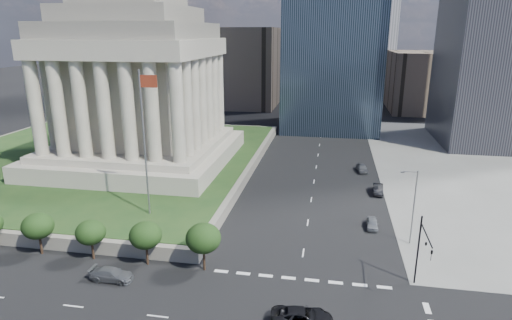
% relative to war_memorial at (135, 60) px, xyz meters
% --- Properties ---
extents(ground, '(500.00, 500.00, 0.00)m').
position_rel_war_memorial_xyz_m(ground, '(34.00, 52.00, -21.40)').
color(ground, black).
rests_on(ground, ground).
extents(plaza_terrace, '(66.00, 70.00, 1.80)m').
position_rel_war_memorial_xyz_m(plaza_terrace, '(-11.00, 2.00, -20.50)').
color(plaza_terrace, slate).
rests_on(plaza_terrace, ground).
extents(plaza_lawn, '(64.00, 68.00, 0.10)m').
position_rel_war_memorial_xyz_m(plaza_lawn, '(-11.00, 2.00, -19.55)').
color(plaza_lawn, '#1C3917').
rests_on(plaza_lawn, plaza_terrace).
extents(war_memorial, '(34.00, 34.00, 39.00)m').
position_rel_war_memorial_xyz_m(war_memorial, '(0.00, 0.00, 0.00)').
color(war_memorial, gray).
rests_on(war_memorial, plaza_lawn).
extents(flagpole, '(2.52, 0.24, 20.00)m').
position_rel_war_memorial_xyz_m(flagpole, '(12.17, -24.00, -8.29)').
color(flagpole, slate).
rests_on(flagpole, plaza_lawn).
extents(tree_row, '(53.00, 4.00, 6.00)m').
position_rel_war_memorial_xyz_m(tree_row, '(-1.50, -34.00, -18.40)').
color(tree_row, black).
rests_on(tree_row, ground).
extents(midrise_glass, '(26.00, 26.00, 60.00)m').
position_rel_war_memorial_xyz_m(midrise_glass, '(36.00, 47.00, 8.60)').
color(midrise_glass, black).
rests_on(midrise_glass, ground).
extents(building_filler_ne, '(20.00, 30.00, 20.00)m').
position_rel_war_memorial_xyz_m(building_filler_ne, '(66.00, 82.00, -11.40)').
color(building_filler_ne, brown).
rests_on(building_filler_ne, ground).
extents(building_filler_nw, '(24.00, 30.00, 28.00)m').
position_rel_war_memorial_xyz_m(building_filler_nw, '(4.00, 82.00, -7.40)').
color(building_filler_nw, brown).
rests_on(building_filler_nw, ground).
extents(traffic_signal_ne, '(0.30, 5.74, 8.00)m').
position_rel_war_memorial_xyz_m(traffic_signal_ne, '(46.50, -34.30, -16.15)').
color(traffic_signal_ne, black).
rests_on(traffic_signal_ne, ground).
extents(street_lamp_north, '(2.13, 0.22, 10.00)m').
position_rel_war_memorial_xyz_m(street_lamp_north, '(47.33, -23.00, -15.74)').
color(street_lamp_north, slate).
rests_on(street_lamp_north, ground).
extents(pickup_truck, '(6.14, 3.36, 1.63)m').
position_rel_war_memorial_xyz_m(pickup_truck, '(34.87, -41.72, -20.58)').
color(pickup_truck, black).
rests_on(pickup_truck, ground).
extents(suv_grey, '(2.02, 4.89, 1.42)m').
position_rel_war_memorial_xyz_m(suv_grey, '(13.53, -37.92, -20.69)').
color(suv_grey, '#4D5054').
rests_on(suv_grey, ground).
extents(parked_sedan_near, '(1.63, 3.90, 1.32)m').
position_rel_war_memorial_xyz_m(parked_sedan_near, '(43.00, -19.05, -20.74)').
color(parked_sedan_near, gray).
rests_on(parked_sedan_near, ground).
extents(parked_sedan_mid, '(1.87, 4.68, 1.52)m').
position_rel_war_memorial_xyz_m(parked_sedan_mid, '(45.01, -5.15, -20.64)').
color(parked_sedan_mid, black).
rests_on(parked_sedan_mid, ground).
extents(parked_sedan_far, '(4.73, 2.39, 1.54)m').
position_rel_war_memorial_xyz_m(parked_sedan_far, '(43.00, 6.47, -20.63)').
color(parked_sedan_far, '#53565B').
rests_on(parked_sedan_far, ground).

